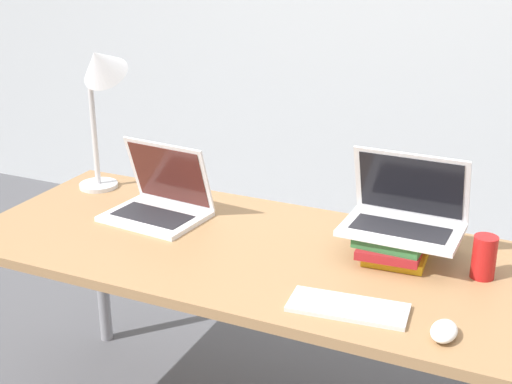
# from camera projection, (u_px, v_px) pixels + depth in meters

# --- Properties ---
(desk) EXTENTS (1.80, 0.75, 0.72)m
(desk) POSITION_uv_depth(u_px,v_px,m) (258.00, 269.00, 2.16)
(desk) COLOR #9E754C
(desk) RESTS_ON ground_plane
(laptop_left) EXTENTS (0.33, 0.27, 0.25)m
(laptop_left) POSITION_uv_depth(u_px,v_px,m) (160.00, 202.00, 2.35)
(laptop_left) COLOR silver
(laptop_left) RESTS_ON desk
(book_stack) EXTENTS (0.20, 0.28, 0.08)m
(book_stack) POSITION_uv_depth(u_px,v_px,m) (396.00, 241.00, 2.08)
(book_stack) COLOR gold
(book_stack) RESTS_ON desk
(laptop_on_books) EXTENTS (0.34, 0.23, 0.23)m
(laptop_on_books) POSITION_uv_depth(u_px,v_px,m) (405.00, 215.00, 2.05)
(laptop_on_books) COLOR silver
(laptop_on_books) RESTS_ON book_stack
(wireless_keyboard) EXTENTS (0.31, 0.15, 0.01)m
(wireless_keyboard) POSITION_uv_depth(u_px,v_px,m) (348.00, 307.00, 1.80)
(wireless_keyboard) COLOR silver
(wireless_keyboard) RESTS_ON desk
(mouse) EXTENTS (0.06, 0.10, 0.03)m
(mouse) POSITION_uv_depth(u_px,v_px,m) (444.00, 331.00, 1.67)
(mouse) COLOR white
(mouse) RESTS_ON desk
(soda_can) EXTENTS (0.07, 0.07, 0.12)m
(soda_can) POSITION_uv_depth(u_px,v_px,m) (484.00, 257.00, 1.94)
(soda_can) COLOR red
(soda_can) RESTS_ON desk
(desk_lamp) EXTENTS (0.23, 0.20, 0.56)m
(desk_lamp) POSITION_uv_depth(u_px,v_px,m) (100.00, 80.00, 2.42)
(desk_lamp) COLOR silver
(desk_lamp) RESTS_ON desk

